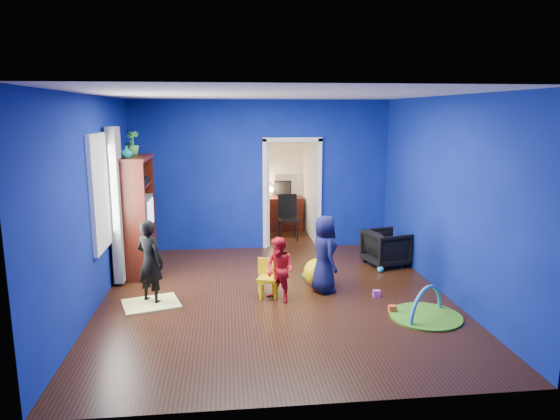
{
  "coord_description": "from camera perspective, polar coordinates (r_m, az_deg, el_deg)",
  "views": [
    {
      "loc": [
        -0.69,
        -6.88,
        2.67
      ],
      "look_at": [
        0.11,
        0.4,
        1.22
      ],
      "focal_mm": 32.0,
      "sensor_mm": 36.0,
      "label": 1
    }
  ],
  "objects": [
    {
      "name": "wall_left",
      "position": [
        7.22,
        -20.66,
        0.72
      ],
      "size": [
        0.02,
        5.5,
        2.9
      ],
      "primitive_type": "cube",
      "color": "navy",
      "rests_on": "floor"
    },
    {
      "name": "alcove",
      "position": [
        10.68,
        0.76,
        3.54
      ],
      "size": [
        1.0,
        1.75,
        2.5
      ],
      "primitive_type": null,
      "color": "silver",
      "rests_on": "floor"
    },
    {
      "name": "play_mat",
      "position": [
        7.01,
        16.32,
        -11.57
      ],
      "size": [
        0.94,
        0.94,
        0.03
      ],
      "primitive_type": "cylinder",
      "color": "#2E9621",
      "rests_on": "floor"
    },
    {
      "name": "toddler_red",
      "position": [
        7.11,
        -0.04,
        -6.86
      ],
      "size": [
        0.57,
        0.57,
        0.94
      ],
      "primitive_type": "imported",
      "rotation": [
        0.0,
        0.0,
        -0.76
      ],
      "color": "red",
      "rests_on": "floor"
    },
    {
      "name": "child_navy",
      "position": [
        7.5,
        5.06,
        -5.02
      ],
      "size": [
        0.48,
        0.64,
        1.17
      ],
      "primitive_type": "imported",
      "rotation": [
        0.0,
        0.0,
        1.78
      ],
      "color": "#0E1434",
      "rests_on": "floor"
    },
    {
      "name": "toy_arch",
      "position": [
        7.01,
        16.32,
        -11.52
      ],
      "size": [
        0.67,
        0.58,
        0.84
      ],
      "primitive_type": "torus",
      "rotation": [
        1.57,
        0.0,
        0.7
      ],
      "color": "#3F8CD8",
      "rests_on": "floor"
    },
    {
      "name": "window_left",
      "position": [
        7.53,
        -19.96,
        1.95
      ],
      "size": [
        0.03,
        0.95,
        1.55
      ],
      "primitive_type": "cube",
      "color": "white",
      "rests_on": "wall_left"
    },
    {
      "name": "ceiling",
      "position": [
        6.92,
        -0.52,
        13.09
      ],
      "size": [
        5.0,
        5.5,
        0.01
      ],
      "primitive_type": "cube",
      "color": "white",
      "rests_on": "wall_back"
    },
    {
      "name": "desk_lamp",
      "position": [
        11.38,
        -1.07,
        2.39
      ],
      "size": [
        0.14,
        0.14,
        0.14
      ],
      "primitive_type": "sphere",
      "color": "#FFD88C",
      "rests_on": "study_desk"
    },
    {
      "name": "toy_3",
      "position": [
        7.54,
        10.98,
        -9.36
      ],
      "size": [
        0.1,
        0.08,
        0.1
      ],
      "primitive_type": "cube",
      "color": "#DC52DC",
      "rests_on": "floor"
    },
    {
      "name": "kid_chair",
      "position": [
        7.36,
        -1.38,
        -8.02
      ],
      "size": [
        0.35,
        0.35,
        0.5
      ],
      "primitive_type": "cube",
      "rotation": [
        0.0,
        0.0,
        -0.32
      ],
      "color": "yellow",
      "rests_on": "floor"
    },
    {
      "name": "curtain",
      "position": [
        8.08,
        -18.13,
        0.5
      ],
      "size": [
        0.14,
        0.42,
        2.4
      ],
      "primitive_type": "cube",
      "color": "slate",
      "rests_on": "floor"
    },
    {
      "name": "folding_chair",
      "position": [
        10.5,
        0.96,
        -0.97
      ],
      "size": [
        0.4,
        0.4,
        0.92
      ],
      "primitive_type": "cube",
      "color": "black",
      "rests_on": "floor"
    },
    {
      "name": "toy_1",
      "position": [
        8.66,
        11.4,
        -6.62
      ],
      "size": [
        0.11,
        0.11,
        0.11
      ],
      "primitive_type": "sphere",
      "color": "#26A3D7",
      "rests_on": "floor"
    },
    {
      "name": "wall_front",
      "position": [
        4.36,
        3.15,
        -5.09
      ],
      "size": [
        5.0,
        0.02,
        2.9
      ],
      "primitive_type": "cube",
      "color": "navy",
      "rests_on": "floor"
    },
    {
      "name": "toy_0",
      "position": [
        7.03,
        12.72,
        -10.99
      ],
      "size": [
        0.1,
        0.08,
        0.1
      ],
      "primitive_type": "cube",
      "color": "#FB5129",
      "rests_on": "floor"
    },
    {
      "name": "doorway",
      "position": [
        9.85,
        1.37,
        1.72
      ],
      "size": [
        1.16,
        0.1,
        2.1
      ],
      "primitive_type": "cube",
      "color": "white",
      "rests_on": "floor"
    },
    {
      "name": "desk_monitor",
      "position": [
        11.46,
        0.29,
        2.56
      ],
      "size": [
        0.4,
        0.05,
        0.32
      ],
      "primitive_type": "cube",
      "color": "black",
      "rests_on": "study_desk"
    },
    {
      "name": "armchair",
      "position": [
        9.0,
        12.06,
        -4.25
      ],
      "size": [
        0.84,
        0.82,
        0.62
      ],
      "primitive_type": "imported",
      "rotation": [
        0.0,
        0.0,
        1.83
      ],
      "color": "black",
      "rests_on": "floor"
    },
    {
      "name": "wall_right",
      "position": [
        7.68,
        18.41,
        1.47
      ],
      "size": [
        0.02,
        5.5,
        2.9
      ],
      "primitive_type": "cube",
      "color": "navy",
      "rests_on": "floor"
    },
    {
      "name": "child_black",
      "position": [
        7.26,
        -14.63,
        -5.75
      ],
      "size": [
        0.52,
        0.49,
        1.2
      ],
      "primitive_type": "imported",
      "rotation": [
        0.0,
        0.0,
        2.54
      ],
      "color": "black",
      "rests_on": "floor"
    },
    {
      "name": "vase",
      "position": [
        8.17,
        -17.12,
        6.37
      ],
      "size": [
        0.2,
        0.2,
        0.19
      ],
      "primitive_type": "imported",
      "rotation": [
        0.0,
        0.0,
        -0.1
      ],
      "color": "#0B4A5F",
      "rests_on": "tv_armoire"
    },
    {
      "name": "potted_plant",
      "position": [
        8.67,
        -16.53,
        7.34
      ],
      "size": [
        0.25,
        0.25,
        0.4
      ],
      "primitive_type": "imported",
      "rotation": [
        0.0,
        0.0,
        -0.16
      ],
      "color": "green",
      "rests_on": "tv_armoire"
    },
    {
      "name": "floor",
      "position": [
        7.41,
        -0.48,
        -9.94
      ],
      "size": [
        5.0,
        5.5,
        0.01
      ],
      "primitive_type": "cube",
      "color": "black",
      "rests_on": "ground"
    },
    {
      "name": "hopper_ball",
      "position": [
        7.83,
        4.3,
        -7.11
      ],
      "size": [
        0.43,
        0.43,
        0.43
      ],
      "primitive_type": "sphere",
      "color": "yellow",
      "rests_on": "floor"
    },
    {
      "name": "study_desk",
      "position": [
        11.45,
        0.36,
        -0.38
      ],
      "size": [
        0.88,
        0.44,
        0.75
      ],
      "primitive_type": "cube",
      "color": "#3D140A",
      "rests_on": "floor"
    },
    {
      "name": "book_shelf",
      "position": [
        11.34,
        0.3,
        7.9
      ],
      "size": [
        0.88,
        0.24,
        0.04
      ],
      "primitive_type": "cube",
      "color": "white",
      "rests_on": "study_desk"
    },
    {
      "name": "toy_2",
      "position": [
        8.21,
        2.94,
        -7.4
      ],
      "size": [
        0.11,
        0.11,
        0.11
      ],
      "primitive_type": "sphere",
      "color": "green",
      "rests_on": "floor"
    },
    {
      "name": "crt_tv",
      "position": [
        8.59,
        -16.1,
        -0.33
      ],
      "size": [
        0.46,
        0.7,
        0.54
      ],
      "primitive_type": "cube",
      "color": "silver",
      "rests_on": "tv_armoire"
    },
    {
      "name": "wall_back",
      "position": [
        9.73,
        -2.13,
        3.98
      ],
      "size": [
        5.0,
        0.02,
        2.9
      ],
      "primitive_type": "cube",
      "color": "navy",
      "rests_on": "floor"
    },
    {
      "name": "tv_armoire",
      "position": [
        8.61,
        -16.35,
        -0.6
      ],
      "size": [
        0.58,
        1.14,
        1.96
      ],
      "primitive_type": "cube",
      "color": "#3A0F09",
      "rests_on": "floor"
    },
    {
      "name": "yellow_blanket",
      "position": [
        7.36,
        -14.51,
        -10.35
      ],
      "size": [
        0.89,
        0.8,
        0.03
      ],
      "primitive_type": "cube",
      "rotation": [
        0.0,
        0.0,
        0.3
      ],
      "color": "#F2E07A",
      "rests_on": "floor"
    }
  ]
}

